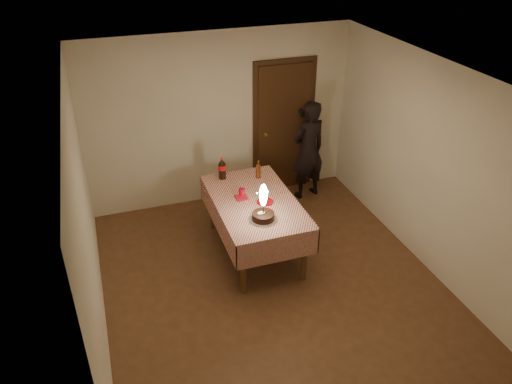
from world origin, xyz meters
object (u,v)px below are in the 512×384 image
red_plate (265,202)px  photographer (308,150)px  red_cup (242,192)px  clear_cup (264,191)px  dining_table (255,207)px  cola_bottle (222,168)px  birthday_cake (263,211)px  amber_bottle_right (258,170)px

red_plate → photographer: 1.70m
red_cup → clear_cup: size_ratio=1.11×
dining_table → cola_bottle: size_ratio=5.42×
photographer → birthday_cake: bearing=-128.9°
birthday_cake → amber_bottle_right: birthday_cake is taller
dining_table → cola_bottle: 0.78m
red_plate → birthday_cake: bearing=-113.0°
dining_table → clear_cup: (0.16, 0.11, 0.15)m
red_plate → red_cup: size_ratio=2.20×
birthday_cake → amber_bottle_right: size_ratio=1.89×
amber_bottle_right → photographer: (1.02, 0.60, -0.13)m
birthday_cake → clear_cup: 0.60m
birthday_cake → clear_cup: birthday_cake is taller
birthday_cake → cola_bottle: 1.16m
birthday_cake → clear_cup: (0.20, 0.56, -0.08)m
red_cup → dining_table: bearing=-54.2°
birthday_cake → dining_table: bearing=84.1°
red_cup → red_plate: bearing=-47.5°
dining_table → birthday_cake: (-0.05, -0.45, 0.23)m
birthday_cake → red_cup: birthday_cake is taller
red_plate → red_cup: red_cup is taller
photographer → red_plate: bearing=-132.6°
red_cup → clear_cup: (0.28, -0.06, -0.01)m
birthday_cake → red_plate: 0.42m
dining_table → clear_cup: clear_cup is taller
red_plate → photographer: (1.15, 1.25, -0.01)m
clear_cup → amber_bottle_right: 0.47m
red_plate → amber_bottle_right: size_ratio=0.86×
clear_cup → amber_bottle_right: bearing=79.7°
dining_table → cola_bottle: (-0.23, 0.70, 0.26)m
red_cup → amber_bottle_right: 0.54m
red_plate → red_cup: 0.34m
red_cup → cola_bottle: 0.55m
dining_table → birthday_cake: 0.51m
birthday_cake → red_plate: size_ratio=2.19×
dining_table → birthday_cake: size_ratio=3.57×
dining_table → photographer: bearing=42.8°
birthday_cake → red_cup: (-0.07, 0.62, -0.07)m
cola_bottle → amber_bottle_right: (0.47, -0.13, -0.03)m
red_cup → photographer: photographer is taller
dining_table → red_cup: (-0.12, 0.17, 0.16)m
clear_cup → dining_table: bearing=-146.3°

